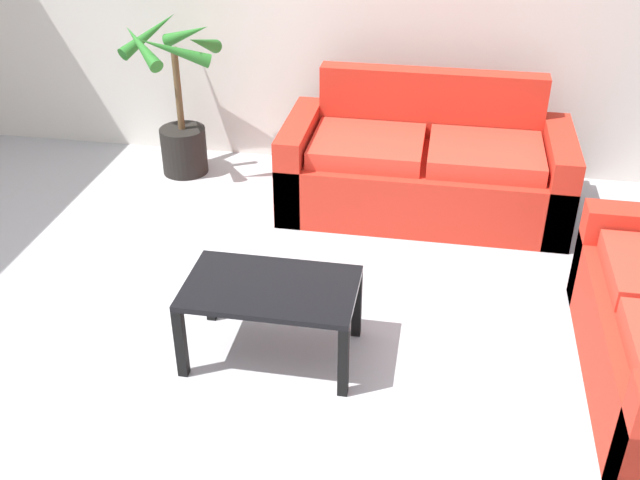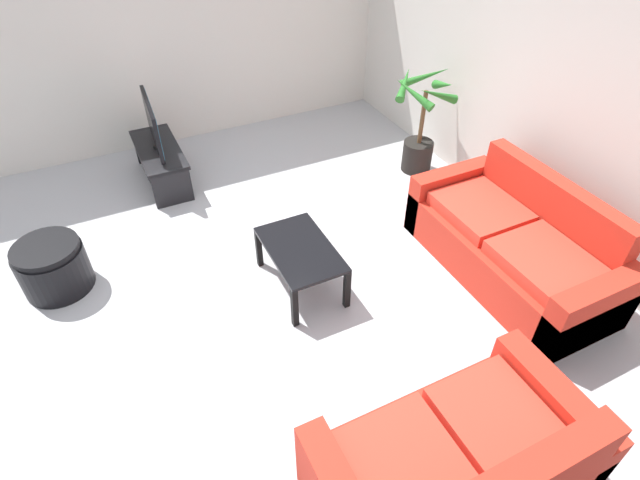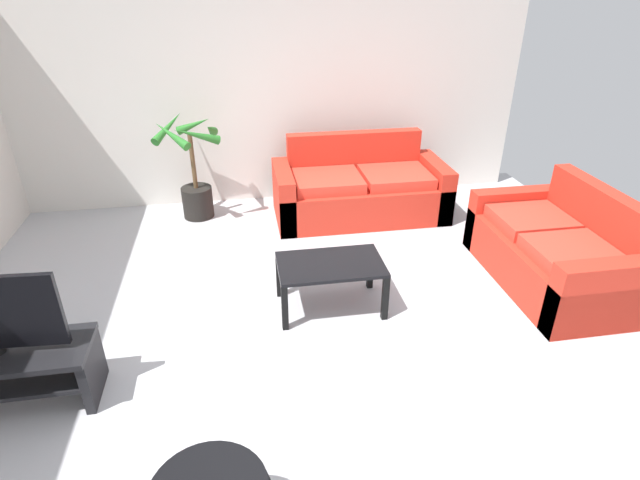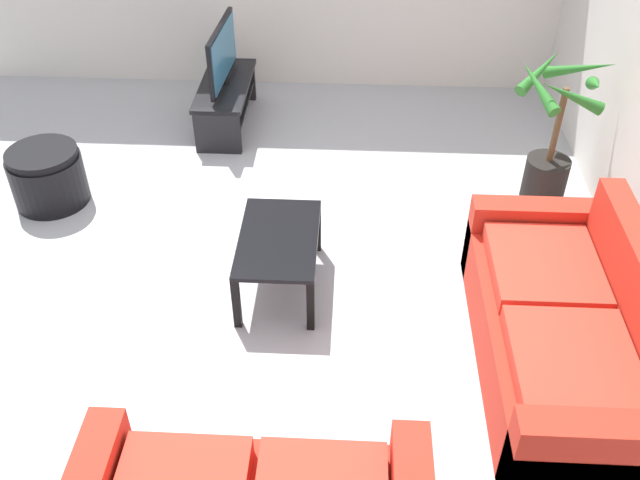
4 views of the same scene
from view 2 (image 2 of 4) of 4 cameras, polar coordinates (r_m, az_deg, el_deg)
The scene contains 10 objects.
ground_plane at distance 4.61m, azimuth -8.93°, elevation -5.24°, with size 6.60×6.60×0.00m, color #B2B2B7.
wall_back at distance 5.28m, azimuth 23.00°, elevation 16.03°, with size 6.00×0.06×2.70m, color silver.
wall_left at distance 6.52m, azimuth -19.48°, elevation 21.08°, with size 0.06×6.00×2.70m, color silver.
couch_main at distance 4.82m, azimuth 21.02°, elevation -0.68°, with size 1.95×0.90×0.90m.
couch_loveseat at distance 3.35m, azimuth 15.14°, elevation -23.73°, with size 0.90×1.64×0.90m.
tv_stand at distance 6.05m, azimuth -17.65°, elevation 8.74°, with size 1.10×0.45×0.42m.
tv at distance 5.85m, azimuth -18.47°, elevation 12.38°, with size 0.91×0.10×0.55m.
coffee_table at distance 4.32m, azimuth -2.24°, elevation -1.54°, with size 0.87×0.53×0.43m.
potted_palm at distance 5.99m, azimuth 11.22°, elevation 11.87°, with size 0.76×0.78×1.18m.
ottoman at distance 4.98m, azimuth -28.03°, elevation -2.71°, with size 0.58×0.58×0.47m.
Camera 2 is at (3.19, -0.77, 3.23)m, focal length 28.20 mm.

